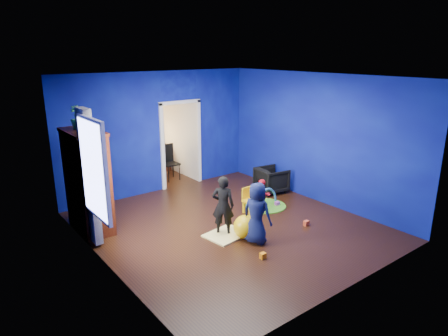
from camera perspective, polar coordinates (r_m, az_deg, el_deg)
floor at (r=8.01m, az=0.75°, el=-8.29°), size 5.00×5.50×0.01m
ceiling at (r=7.29m, az=0.83°, el=12.88°), size 5.00×5.50×0.01m
wall_back at (r=9.78m, az=-9.29°, el=5.00°), size 5.00×0.02×2.90m
wall_front at (r=5.72m, az=18.14°, el=-3.84°), size 5.00×0.02×2.90m
wall_left at (r=6.35m, az=-17.23°, el=-1.78°), size 0.02×5.50×2.90m
wall_right at (r=9.24m, az=13.08°, el=4.13°), size 0.02×5.50×2.90m
alcove at (r=10.85m, az=-8.67°, el=5.08°), size 1.00×1.75×2.50m
armchair at (r=9.85m, az=6.81°, el=-1.69°), size 0.76×0.75×0.62m
child_black at (r=7.48m, az=-0.14°, el=-5.37°), size 0.49×0.49×1.15m
child_navy at (r=7.18m, az=4.72°, el=-6.45°), size 0.52×0.64×1.14m
toddler_red at (r=8.47m, az=5.51°, el=-4.14°), size 0.42×0.35×0.77m
vase at (r=7.42m, az=-18.94°, el=5.62°), size 0.28×0.28×0.23m
potted_plant at (r=7.89m, az=-20.26°, el=6.83°), size 0.24×0.24×0.42m
tv_armoire at (r=7.96m, az=-18.93°, el=-1.83°), size 0.58×1.14×1.96m
crt_tv at (r=7.96m, az=-18.68°, el=-1.51°), size 0.46×0.70×0.54m
yellow_blanket at (r=7.63m, az=0.32°, el=-9.49°), size 0.83×0.70×0.03m
hopper_ball at (r=7.46m, az=3.07°, el=-8.40°), size 0.44×0.44×0.44m
kid_chair at (r=8.56m, az=3.83°, el=-4.84°), size 0.30×0.30×0.50m
play_mat at (r=9.03m, az=5.96°, el=-5.38°), size 0.90×0.90×0.02m
toy_arch at (r=9.02m, az=5.96°, el=-5.33°), size 0.81×0.19×0.81m
window_left at (r=6.64m, az=-18.26°, el=-0.17°), size 0.03×0.95×1.55m
curtain at (r=7.26m, az=-18.68°, el=-1.30°), size 0.14×0.42×2.40m
doorway at (r=10.15m, az=-6.21°, el=3.23°), size 1.16×0.10×2.10m
study_desk at (r=11.59m, az=-10.02°, el=1.30°), size 0.88×0.44×0.75m
desk_monitor at (r=11.56m, az=-10.44°, el=4.18°), size 0.40×0.05×0.32m
desk_lamp at (r=11.39m, az=-11.54°, el=3.83°), size 0.14×0.14×0.14m
folding_chair at (r=10.76m, az=-7.65°, el=0.69°), size 0.40×0.40×0.92m
book_shelf at (r=11.38m, az=-10.70°, el=9.44°), size 0.88×0.24×0.04m
toy_0 at (r=8.19m, az=11.67°, el=-7.72°), size 0.10×0.08×0.10m
toy_1 at (r=6.87m, az=5.57°, el=-12.37°), size 0.10×0.08×0.10m
toy_2 at (r=8.79m, az=5.97°, el=-5.68°), size 0.11×0.11×0.11m
toy_3 at (r=9.06m, az=7.59°, el=-5.09°), size 0.10×0.08×0.10m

